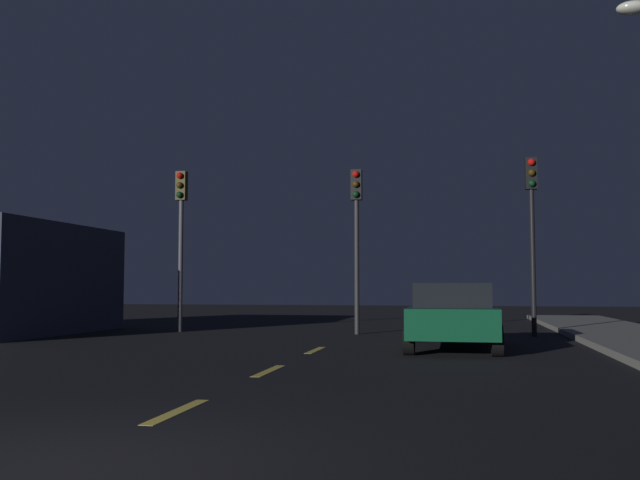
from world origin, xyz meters
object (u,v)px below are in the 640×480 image
at_px(traffic_signal_right, 532,211).
at_px(car_stopped_ahead, 453,315).
at_px(traffic_signal_center, 357,218).
at_px(traffic_signal_left, 181,219).

bearing_deg(traffic_signal_right, car_stopped_ahead, -117.37).
distance_m(traffic_signal_center, car_stopped_ahead, 5.72).
bearing_deg(traffic_signal_center, traffic_signal_left, 180.00).
bearing_deg(car_stopped_ahead, traffic_signal_left, 152.94).
distance_m(traffic_signal_left, car_stopped_ahead, 9.70).
bearing_deg(car_stopped_ahead, traffic_signal_center, 123.32).
bearing_deg(traffic_signal_left, traffic_signal_center, -0.00).
height_order(traffic_signal_right, car_stopped_ahead, traffic_signal_right).
relative_size(traffic_signal_left, traffic_signal_right, 0.99).
xyz_separation_m(traffic_signal_right, car_stopped_ahead, (-2.19, -4.23, -2.76)).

